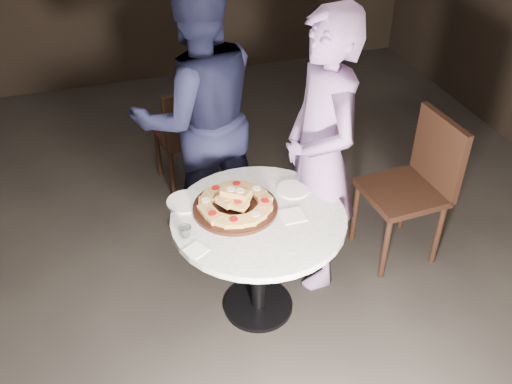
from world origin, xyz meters
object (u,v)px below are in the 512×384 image
diner_teal (321,156)px  chair_right (417,179)px  focaccia_pile (235,202)px  water_glass (185,232)px  serving_board (235,208)px  chair_far (188,131)px  table (259,234)px  diner_navy (198,116)px

diner_teal → chair_right: bearing=89.4°
focaccia_pile → water_glass: 0.36m
serving_board → water_glass: water_glass is taller
chair_far → diner_teal: diner_teal is taller
focaccia_pile → chair_right: chair_right is taller
table → diner_navy: size_ratio=0.67×
water_glass → serving_board: bearing=24.9°
serving_board → water_glass: 0.35m
water_glass → diner_teal: bearing=17.7°
table → serving_board: 0.21m
table → chair_far: chair_far is taller
water_glass → diner_teal: (0.90, 0.29, 0.13)m
serving_board → chair_right: 1.31m
table → diner_navy: bearing=98.8°
table → chair_far: bearing=95.0°
serving_board → diner_teal: (0.57, 0.14, 0.15)m
chair_right → diner_teal: size_ratio=0.56×
focaccia_pile → chair_far: bearing=90.6°
serving_board → diner_navy: size_ratio=0.26×
chair_far → chair_right: 1.76m
focaccia_pile → chair_far: 1.35m
serving_board → water_glass: bearing=-155.1°
serving_board → diner_navy: (-0.03, 0.79, 0.19)m
table → water_glass: 0.47m
table → chair_far: 1.43m
chair_far → water_glass: bearing=70.3°
focaccia_pile → chair_right: bearing=6.3°
table → focaccia_pile: 0.24m
table → diner_teal: 0.60m
diner_navy → diner_teal: bearing=128.0°
table → focaccia_pile: size_ratio=2.88×
focaccia_pile → chair_far: size_ratio=0.48×
diner_teal → water_glass: bearing=-73.4°
serving_board → focaccia_pile: bearing=60.4°
serving_board → diner_teal: diner_teal is taller
water_glass → diner_teal: diner_teal is taller
table → chair_right: size_ratio=1.23×
chair_far → diner_teal: 1.38m
focaccia_pile → diner_teal: diner_teal is taller
chair_far → diner_teal: size_ratio=0.50×
focaccia_pile → table: bearing=-41.5°
table → focaccia_pile: (-0.11, 0.10, 0.19)m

